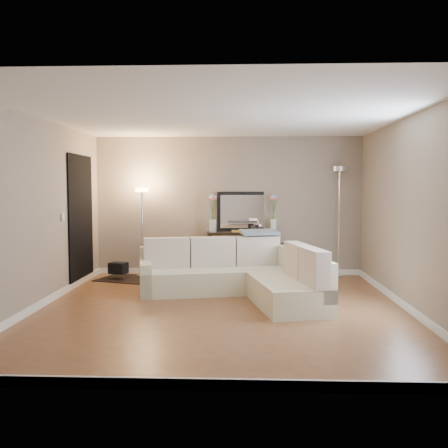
{
  "coord_description": "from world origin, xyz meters",
  "views": [
    {
      "loc": [
        0.3,
        -6.68,
        1.65
      ],
      "look_at": [
        0.0,
        0.8,
        1.1
      ],
      "focal_mm": 40.0,
      "sensor_mm": 36.0,
      "label": 1
    }
  ],
  "objects_px": {
    "sectional_sofa": "(242,275)",
    "floor_lamp_unlit": "(340,199)",
    "console_table": "(239,251)",
    "floor_lamp_lit": "(142,214)"
  },
  "relations": [
    {
      "from": "floor_lamp_lit",
      "to": "floor_lamp_unlit",
      "type": "xyz_separation_m",
      "value": [
        3.62,
        0.18,
        0.28
      ]
    },
    {
      "from": "floor_lamp_unlit",
      "to": "console_table",
      "type": "bearing_deg",
      "value": -179.38
    },
    {
      "from": "floor_lamp_unlit",
      "to": "floor_lamp_lit",
      "type": "bearing_deg",
      "value": -177.16
    },
    {
      "from": "sectional_sofa",
      "to": "console_table",
      "type": "distance_m",
      "value": 1.72
    },
    {
      "from": "sectional_sofa",
      "to": "floor_lamp_unlit",
      "type": "bearing_deg",
      "value": 44.18
    },
    {
      "from": "sectional_sofa",
      "to": "console_table",
      "type": "xyz_separation_m",
      "value": [
        -0.07,
        1.71,
        0.15
      ]
    },
    {
      "from": "console_table",
      "to": "floor_lamp_lit",
      "type": "height_order",
      "value": "floor_lamp_lit"
    },
    {
      "from": "console_table",
      "to": "floor_lamp_unlit",
      "type": "bearing_deg",
      "value": 0.62
    },
    {
      "from": "sectional_sofa",
      "to": "floor_lamp_lit",
      "type": "bearing_deg",
      "value": 139.88
    },
    {
      "from": "sectional_sofa",
      "to": "floor_lamp_lit",
      "type": "distance_m",
      "value": 2.55
    }
  ]
}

